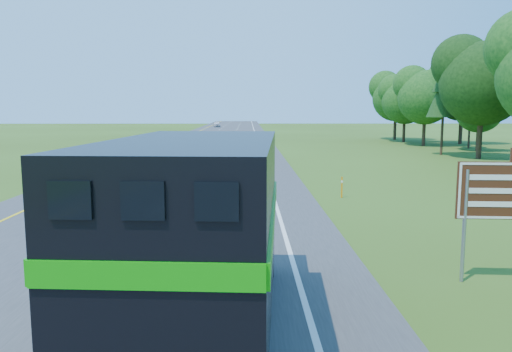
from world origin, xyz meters
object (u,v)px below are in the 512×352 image
at_px(white_suv, 179,141).
at_px(exit_sign, 499,196).
at_px(far_car, 217,124).
at_px(horse_truck, 201,232).

bearing_deg(white_suv, exit_sign, -66.99).
distance_m(white_suv, far_car, 70.79).
height_order(horse_truck, white_suv, horse_truck).
distance_m(horse_truck, exit_sign, 7.78).
height_order(horse_truck, exit_sign, horse_truck).
height_order(far_car, exit_sign, exit_sign).
xyz_separation_m(white_suv, exit_sign, (13.63, -41.26, 1.22)).
height_order(white_suv, exit_sign, exit_sign).
xyz_separation_m(horse_truck, exit_sign, (7.19, 2.97, 0.14)).
relative_size(white_suv, exit_sign, 2.06).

